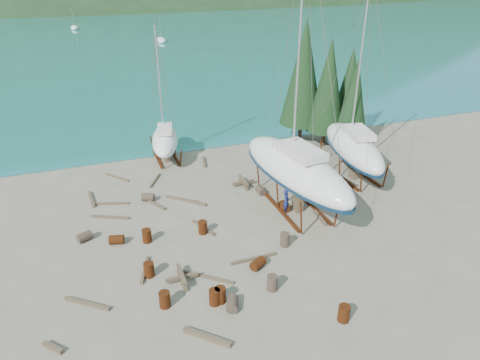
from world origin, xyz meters
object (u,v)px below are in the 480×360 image
object	(u,v)px
large_sailboat_near	(296,169)
small_sailboat_shore	(165,140)
large_sailboat_far	(353,147)
worker	(286,201)

from	to	relation	value
large_sailboat_near	small_sailboat_shore	bearing A→B (deg)	113.38
large_sailboat_near	large_sailboat_far	bearing A→B (deg)	16.50
large_sailboat_near	small_sailboat_shore	distance (m)	13.48
large_sailboat_far	large_sailboat_near	bearing A→B (deg)	-143.99
large_sailboat_far	small_sailboat_shore	size ratio (longest dim) A/B	1.38
large_sailboat_near	large_sailboat_far	size ratio (longest dim) A/B	1.18
worker	large_sailboat_near	bearing A→B (deg)	-31.10
large_sailboat_near	small_sailboat_shore	size ratio (longest dim) A/B	1.63
large_sailboat_near	worker	world-z (taller)	large_sailboat_near
large_sailboat_far	worker	xyz separation A→B (m)	(-7.59, -3.50, -1.67)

